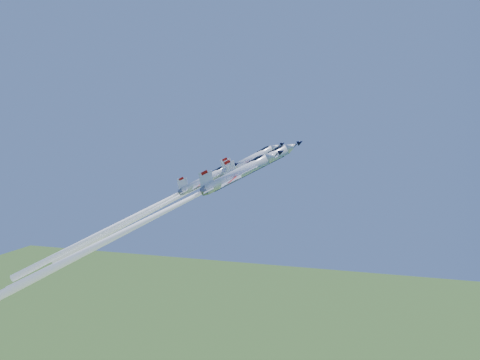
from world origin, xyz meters
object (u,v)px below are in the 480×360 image
(jet_lead, at_px, (154,217))
(jet_slot, at_px, (129,219))
(jet_left, at_px, (172,200))
(jet_right, at_px, (150,218))

(jet_lead, relative_size, jet_slot, 1.33)
(jet_left, height_order, jet_slot, jet_left)
(jet_lead, xyz_separation_m, jet_left, (1.18, 6.88, 2.82))
(jet_slot, bearing_deg, jet_right, 31.73)
(jet_lead, relative_size, jet_right, 1.19)
(jet_right, height_order, jet_slot, jet_right)
(jet_left, distance_m, jet_slot, 10.88)
(jet_slot, bearing_deg, jet_lead, 82.94)
(jet_lead, bearing_deg, jet_right, 5.19)
(jet_slot, bearing_deg, jet_left, 122.19)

